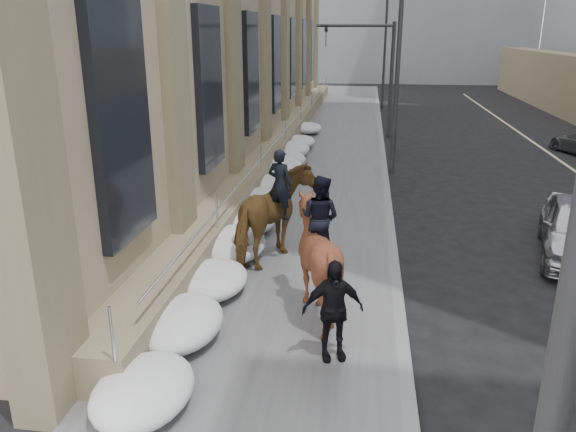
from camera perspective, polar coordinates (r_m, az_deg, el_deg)
name	(u,v)px	position (r m, az deg, el deg)	size (l,w,h in m)	color
ground	(259,350)	(10.63, -2.96, -13.47)	(140.00, 140.00, 0.00)	black
sidewalk	(312,196)	(19.73, 2.45, 2.07)	(5.00, 80.00, 0.12)	#4C4C4E
curb	(387,199)	(19.67, 10.07, 1.75)	(0.24, 80.00, 0.12)	slate
streetlight_near	(551,241)	(3.18, 25.19, -2.31)	(1.71, 0.24, 8.00)	#2D2D30
streetlight_mid	(394,57)	(22.90, 10.73, 15.54)	(1.71, 0.24, 8.00)	#2D2D30
streetlight_far	(383,44)	(42.88, 9.62, 16.81)	(1.71, 0.24, 8.00)	#2D2D30
traffic_signal	(374,62)	(30.90, 8.77, 15.24)	(4.10, 0.22, 6.00)	#2D2D30
snow_bank	(262,198)	(18.01, -2.63, 1.82)	(1.70, 18.10, 0.76)	white
mounted_horse_left	(275,215)	(13.66, -1.30, 0.07)	(2.07, 2.98, 2.80)	#513718
mounted_horse_right	(316,254)	(11.24, 2.87, -3.90)	(2.53, 2.65, 2.80)	#512717
pedestrian	(333,310)	(9.79, 4.57, -9.50)	(1.08, 0.45, 1.84)	black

